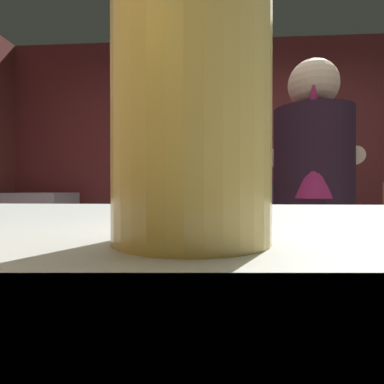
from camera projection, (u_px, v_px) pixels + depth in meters
wall_back at (244, 165)px, 3.48m from camera, size 5.20×0.10×2.70m
prep_counter at (329, 297)px, 1.87m from camera, size 2.10×0.60×0.94m
back_shelf at (258, 240)px, 3.20m from camera, size 0.91×0.36×1.18m
mini_fridge at (39, 246)px, 3.19m from camera, size 0.59×0.58×1.06m
bartender at (313, 218)px, 1.43m from camera, size 0.49×0.55×1.67m
mixing_bowl at (226, 212)px, 1.87m from camera, size 0.20×0.20×0.06m
chefs_knife at (342, 217)px, 1.81m from camera, size 0.24×0.09×0.01m
pint_glass_far at (191, 88)px, 0.16m from camera, size 0.08×0.08×0.15m
bottle_soy at (250, 172)px, 3.12m from camera, size 0.05×0.05×0.22m
bottle_vinegar at (298, 173)px, 3.17m from camera, size 0.07×0.07×0.21m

